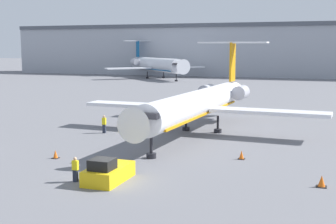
% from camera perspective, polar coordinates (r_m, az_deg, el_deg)
% --- Properties ---
extents(ground_plane, '(600.00, 600.00, 0.00)m').
position_cam_1_polar(ground_plane, '(31.54, -7.14, -8.45)').
color(ground_plane, slate).
extents(terminal_building, '(180.00, 16.80, 16.15)m').
position_cam_1_polar(terminal_building, '(147.68, 14.20, 7.35)').
color(terminal_building, '#9EA3AD').
rests_on(terminal_building, ground).
extents(airplane_main, '(26.09, 29.67, 9.56)m').
position_cam_1_polar(airplane_main, '(48.43, 3.87, 1.17)').
color(airplane_main, white).
rests_on(airplane_main, ground).
extents(pushback_tug, '(2.12, 4.11, 1.72)m').
position_cam_1_polar(pushback_tug, '(31.50, -7.30, -7.29)').
color(pushback_tug, yellow).
rests_on(pushback_tug, ground).
extents(worker_near_tug, '(0.40, 0.24, 1.67)m').
position_cam_1_polar(worker_near_tug, '(31.71, -11.23, -6.82)').
color(worker_near_tug, '#232838').
rests_on(worker_near_tug, ground).
extents(worker_by_wing, '(0.40, 0.26, 1.86)m').
position_cam_1_polar(worker_by_wing, '(48.99, -7.80, -1.42)').
color(worker_by_wing, '#232838').
rests_on(worker_by_wing, ground).
extents(traffic_cone_left, '(0.52, 0.52, 0.68)m').
position_cam_1_polar(traffic_cone_left, '(38.72, -13.56, -5.05)').
color(traffic_cone_left, black).
rests_on(traffic_cone_left, ground).
extents(traffic_cone_right, '(0.54, 0.54, 0.71)m').
position_cam_1_polar(traffic_cone_right, '(37.83, 8.95, -5.20)').
color(traffic_cone_right, black).
rests_on(traffic_cone_right, ground).
extents(traffic_cone_mid, '(0.65, 0.65, 0.77)m').
position_cam_1_polar(traffic_cone_mid, '(31.66, 18.22, -8.04)').
color(traffic_cone_mid, black).
rests_on(traffic_cone_mid, ground).
extents(airplane_parked_far_left, '(27.72, 28.38, 10.99)m').
position_cam_1_polar(airplane_parked_far_left, '(134.69, -1.37, 5.78)').
color(airplane_parked_far_left, silver).
rests_on(airplane_parked_far_left, ground).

